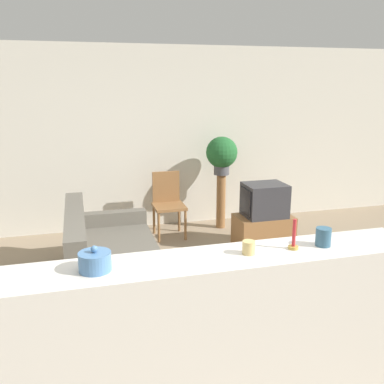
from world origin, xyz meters
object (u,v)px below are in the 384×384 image
object	(u,v)px
couch	(109,259)
decorative_bowl	(95,261)
television	(264,200)
wooden_chair	(168,201)
potted_plant	(222,153)

from	to	relation	value
couch	decorative_bowl	bearing A→B (deg)	-95.67
television	wooden_chair	size ratio (longest dim) A/B	0.60
couch	decorative_bowl	distance (m)	2.19
television	wooden_chair	distance (m)	1.39
television	couch	bearing A→B (deg)	-164.69
couch	decorative_bowl	size ratio (longest dim) A/B	9.01
potted_plant	decorative_bowl	xyz separation A→B (m)	(-2.00, -3.48, -0.02)
couch	television	xyz separation A→B (m)	(2.10, 0.57, 0.37)
wooden_chair	decorative_bowl	size ratio (longest dim) A/B	4.70
couch	decorative_bowl	world-z (taller)	decorative_bowl
potted_plant	wooden_chair	bearing A→B (deg)	-171.93
television	potted_plant	size ratio (longest dim) A/B	0.97
wooden_chair	couch	bearing A→B (deg)	-125.30
television	potted_plant	xyz separation A→B (m)	(-0.29, 0.90, 0.50)
wooden_chair	decorative_bowl	xyz separation A→B (m)	(-1.16, -3.36, 0.61)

